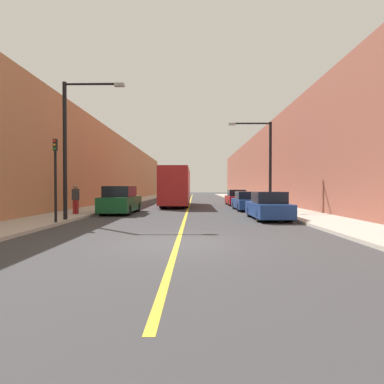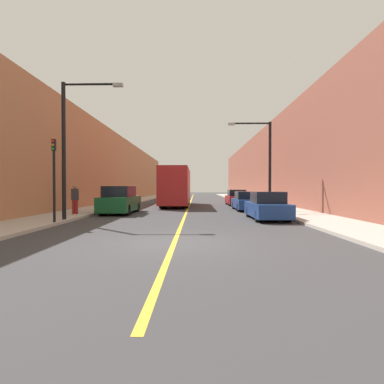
{
  "view_description": "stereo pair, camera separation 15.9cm",
  "coord_description": "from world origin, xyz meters",
  "px_view_note": "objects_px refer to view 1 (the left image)",
  "views": [
    {
      "loc": [
        0.54,
        -9.5,
        1.77
      ],
      "look_at": [
        0.3,
        19.13,
        1.34
      ],
      "focal_mm": 28.0,
      "sensor_mm": 36.0,
      "label": 1
    },
    {
      "loc": [
        0.7,
        -9.49,
        1.77
      ],
      "look_at": [
        0.3,
        19.13,
        1.34
      ],
      "focal_mm": 28.0,
      "sensor_mm": 36.0,
      "label": 2
    }
  ],
  "objects_px": {
    "bus": "(176,186)",
    "car_right_mid": "(246,202)",
    "car_right_far": "(236,198)",
    "street_lamp_left": "(71,139)",
    "traffic_light": "(55,177)",
    "pedestrian": "(76,199)",
    "street_lamp_right": "(266,158)",
    "parked_suv_left": "(121,201)",
    "car_right_near": "(268,207)"
  },
  "relations": [
    {
      "from": "car_right_near",
      "to": "pedestrian",
      "type": "relative_size",
      "value": 2.38
    },
    {
      "from": "car_right_near",
      "to": "traffic_light",
      "type": "xyz_separation_m",
      "value": [
        -10.58,
        -2.63,
        1.58
      ]
    },
    {
      "from": "car_right_mid",
      "to": "car_right_far",
      "type": "relative_size",
      "value": 1.0
    },
    {
      "from": "car_right_mid",
      "to": "car_right_far",
      "type": "xyz_separation_m",
      "value": [
        0.14,
        6.64,
        0.04
      ]
    },
    {
      "from": "parked_suv_left",
      "to": "car_right_near",
      "type": "distance_m",
      "value": 9.82
    },
    {
      "from": "pedestrian",
      "to": "parked_suv_left",
      "type": "bearing_deg",
      "value": 38.93
    },
    {
      "from": "parked_suv_left",
      "to": "pedestrian",
      "type": "bearing_deg",
      "value": -141.07
    },
    {
      "from": "bus",
      "to": "car_right_far",
      "type": "distance_m",
      "value": 6.19
    },
    {
      "from": "bus",
      "to": "traffic_light",
      "type": "relative_size",
      "value": 2.65
    },
    {
      "from": "bus",
      "to": "car_right_mid",
      "type": "distance_m",
      "value": 7.94
    },
    {
      "from": "car_right_near",
      "to": "street_lamp_right",
      "type": "height_order",
      "value": "street_lamp_right"
    },
    {
      "from": "car_right_mid",
      "to": "street_lamp_right",
      "type": "xyz_separation_m",
      "value": [
        1.13,
        -1.47,
        3.25
      ]
    },
    {
      "from": "parked_suv_left",
      "to": "car_right_mid",
      "type": "relative_size",
      "value": 1.07
    },
    {
      "from": "bus",
      "to": "traffic_light",
      "type": "bearing_deg",
      "value": -107.99
    },
    {
      "from": "car_right_near",
      "to": "street_lamp_left",
      "type": "xyz_separation_m",
      "value": [
        -10.36,
        -1.36,
        3.53
      ]
    },
    {
      "from": "car_right_mid",
      "to": "pedestrian",
      "type": "distance_m",
      "value": 12.4
    },
    {
      "from": "bus",
      "to": "car_right_mid",
      "type": "xyz_separation_m",
      "value": [
        5.79,
        -5.3,
        -1.22
      ]
    },
    {
      "from": "parked_suv_left",
      "to": "car_right_near",
      "type": "bearing_deg",
      "value": -22.21
    },
    {
      "from": "car_right_near",
      "to": "bus",
      "type": "bearing_deg",
      "value": 115.83
    },
    {
      "from": "parked_suv_left",
      "to": "bus",
      "type": "bearing_deg",
      "value": 68.52
    },
    {
      "from": "parked_suv_left",
      "to": "street_lamp_left",
      "type": "xyz_separation_m",
      "value": [
        -1.26,
        -5.07,
        3.36
      ]
    },
    {
      "from": "car_right_mid",
      "to": "traffic_light",
      "type": "distance_m",
      "value": 14.19
    },
    {
      "from": "bus",
      "to": "parked_suv_left",
      "type": "relative_size",
      "value": 2.08
    },
    {
      "from": "street_lamp_left",
      "to": "street_lamp_right",
      "type": "xyz_separation_m",
      "value": [
        11.45,
        6.62,
        -0.31
      ]
    },
    {
      "from": "bus",
      "to": "street_lamp_right",
      "type": "relative_size",
      "value": 1.62
    },
    {
      "from": "bus",
      "to": "street_lamp_left",
      "type": "relative_size",
      "value": 1.48
    },
    {
      "from": "street_lamp_right",
      "to": "bus",
      "type": "bearing_deg",
      "value": 135.62
    },
    {
      "from": "bus",
      "to": "street_lamp_left",
      "type": "bearing_deg",
      "value": -108.72
    },
    {
      "from": "parked_suv_left",
      "to": "car_right_near",
      "type": "xyz_separation_m",
      "value": [
        9.09,
        -3.71,
        -0.17
      ]
    },
    {
      "from": "parked_suv_left",
      "to": "street_lamp_right",
      "type": "distance_m",
      "value": 10.75
    },
    {
      "from": "traffic_light",
      "to": "bus",
      "type": "bearing_deg",
      "value": 72.01
    },
    {
      "from": "car_right_far",
      "to": "traffic_light",
      "type": "relative_size",
      "value": 1.19
    },
    {
      "from": "parked_suv_left",
      "to": "pedestrian",
      "type": "height_order",
      "value": "pedestrian"
    },
    {
      "from": "street_lamp_right",
      "to": "traffic_light",
      "type": "height_order",
      "value": "street_lamp_right"
    },
    {
      "from": "bus",
      "to": "parked_suv_left",
      "type": "height_order",
      "value": "bus"
    },
    {
      "from": "bus",
      "to": "car_right_far",
      "type": "height_order",
      "value": "bus"
    },
    {
      "from": "car_right_near",
      "to": "street_lamp_right",
      "type": "bearing_deg",
      "value": 78.24
    },
    {
      "from": "pedestrian",
      "to": "street_lamp_left",
      "type": "bearing_deg",
      "value": -71.53
    },
    {
      "from": "bus",
      "to": "pedestrian",
      "type": "relative_size",
      "value": 5.73
    },
    {
      "from": "car_right_mid",
      "to": "bus",
      "type": "bearing_deg",
      "value": 137.53
    },
    {
      "from": "bus",
      "to": "street_lamp_left",
      "type": "xyz_separation_m",
      "value": [
        -4.54,
        -13.39,
        2.34
      ]
    },
    {
      "from": "parked_suv_left",
      "to": "traffic_light",
      "type": "height_order",
      "value": "traffic_light"
    },
    {
      "from": "parked_suv_left",
      "to": "street_lamp_right",
      "type": "relative_size",
      "value": 0.78
    },
    {
      "from": "car_right_near",
      "to": "traffic_light",
      "type": "height_order",
      "value": "traffic_light"
    },
    {
      "from": "car_right_far",
      "to": "street_lamp_left",
      "type": "bearing_deg",
      "value": -125.36
    },
    {
      "from": "bus",
      "to": "street_lamp_right",
      "type": "distance_m",
      "value": 9.89
    },
    {
      "from": "car_right_far",
      "to": "traffic_light",
      "type": "xyz_separation_m",
      "value": [
        -10.68,
        -16.0,
        1.57
      ]
    },
    {
      "from": "car_right_mid",
      "to": "pedestrian",
      "type": "height_order",
      "value": "pedestrian"
    },
    {
      "from": "bus",
      "to": "street_lamp_left",
      "type": "distance_m",
      "value": 14.33
    },
    {
      "from": "bus",
      "to": "street_lamp_left",
      "type": "height_order",
      "value": "street_lamp_left"
    }
  ]
}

